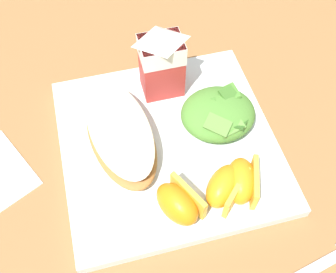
{
  "coord_description": "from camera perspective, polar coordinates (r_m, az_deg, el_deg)",
  "views": [
    {
      "loc": [
        -0.07,
        -0.29,
        0.46
      ],
      "look_at": [
        0.0,
        0.0,
        0.03
      ],
      "focal_mm": 43.28,
      "sensor_mm": 36.0,
      "label": 1
    }
  ],
  "objects": [
    {
      "name": "ground",
      "position": [
        0.55,
        0.0,
        -1.52
      ],
      "size": [
        3.0,
        3.0,
        0.0
      ],
      "primitive_type": "plane",
      "color": "olive"
    },
    {
      "name": "milk_carton",
      "position": [
        0.55,
        -0.92,
        10.88
      ],
      "size": [
        0.06,
        0.04,
        0.11
      ],
      "color": "#B7332D",
      "rests_on": "white_plate"
    },
    {
      "name": "metal_fork",
      "position": [
        0.51,
        19.77,
        -17.16
      ],
      "size": [
        0.19,
        0.06,
        0.01
      ],
      "color": "silver",
      "rests_on": "ground"
    },
    {
      "name": "orange_wedge_middle",
      "position": [
        0.49,
        8.05,
        -7.02
      ],
      "size": [
        0.07,
        0.07,
        0.04
      ],
      "color": "orange",
      "rests_on": "white_plate"
    },
    {
      "name": "cheesy_pizza_bread",
      "position": [
        0.53,
        -6.74,
        0.45
      ],
      "size": [
        0.1,
        0.18,
        0.04
      ],
      "color": "#A87038",
      "rests_on": "white_plate"
    },
    {
      "name": "green_salad_pile",
      "position": [
        0.54,
        7.09,
        3.2
      ],
      "size": [
        0.1,
        0.09,
        0.04
      ],
      "color": "#4C8433",
      "rests_on": "white_plate"
    },
    {
      "name": "white_plate",
      "position": [
        0.54,
        0.0,
        -1.06
      ],
      "size": [
        0.28,
        0.28,
        0.02
      ],
      "primitive_type": "cube",
      "color": "silver",
      "rests_on": "ground"
    },
    {
      "name": "orange_wedge_front",
      "position": [
        0.47,
        1.45,
        -9.35
      ],
      "size": [
        0.06,
        0.07,
        0.04
      ],
      "color": "orange",
      "rests_on": "white_plate"
    },
    {
      "name": "orange_wedge_rear",
      "position": [
        0.49,
        10.38,
        -6.17
      ],
      "size": [
        0.06,
        0.07,
        0.04
      ],
      "color": "orange",
      "rests_on": "white_plate"
    }
  ]
}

